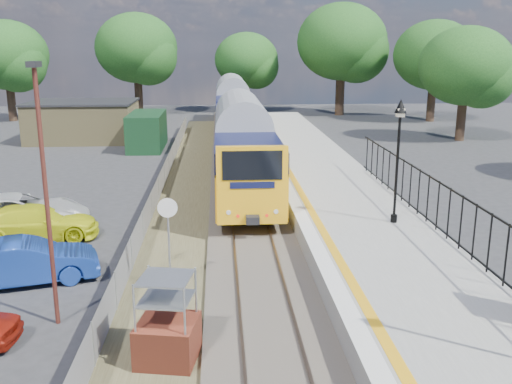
{
  "coord_description": "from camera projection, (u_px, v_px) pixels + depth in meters",
  "views": [
    {
      "loc": [
        -1.2,
        -14.12,
        7.32
      ],
      "look_at": [
        0.14,
        6.61,
        2.0
      ],
      "focal_mm": 40.0,
      "sensor_mm": 36.0,
      "label": 1
    }
  ],
  "objects": [
    {
      "name": "victorian_lamp_north",
      "position": [
        399.0,
        132.0,
        20.61
      ],
      "size": [
        0.44,
        0.44,
        4.6
      ],
      "color": "black",
      "rests_on": "platform"
    },
    {
      "name": "wire_fence",
      "position": [
        156.0,
        194.0,
        26.73
      ],
      "size": [
        0.06,
        52.0,
        1.2
      ],
      "color": "#999EA3",
      "rests_on": "ground"
    },
    {
      "name": "car_white",
      "position": [
        17.0,
        214.0,
        22.94
      ],
      "size": [
        6.12,
        3.89,
        1.57
      ],
      "primitive_type": "imported",
      "rotation": [
        0.0,
        0.0,
        1.81
      ],
      "color": "silver",
      "rests_on": "ground"
    },
    {
      "name": "brick_plinth",
      "position": [
        167.0,
        321.0,
        13.39
      ],
      "size": [
        1.59,
        1.59,
        2.2
      ],
      "rotation": [
        0.0,
        0.0,
        -0.18
      ],
      "color": "brown",
      "rests_on": "ground"
    },
    {
      "name": "palisade_fence",
      "position": [
        471.0,
        229.0,
        17.66
      ],
      "size": [
        0.12,
        26.0,
        2.0
      ],
      "color": "black",
      "rests_on": "platform"
    },
    {
      "name": "platform",
      "position": [
        352.0,
        219.0,
        23.43
      ],
      "size": [
        5.0,
        70.0,
        0.9
      ],
      "primitive_type": "cube",
      "color": "gray",
      "rests_on": "ground"
    },
    {
      "name": "train",
      "position": [
        236.0,
        117.0,
        41.09
      ],
      "size": [
        2.82,
        40.83,
        3.51
      ],
      "color": "#FBB016",
      "rests_on": "ground"
    },
    {
      "name": "speed_sign",
      "position": [
        168.0,
        228.0,
        17.09
      ],
      "size": [
        0.6,
        0.11,
        2.97
      ],
      "rotation": [
        0.0,
        0.0,
        0.03
      ],
      "color": "#999EA3",
      "rests_on": "ground"
    },
    {
      "name": "platform_edge",
      "position": [
        303.0,
        209.0,
        23.19
      ],
      "size": [
        0.9,
        70.0,
        0.01
      ],
      "color": "silver",
      "rests_on": "platform"
    },
    {
      "name": "tree_line",
      "position": [
        245.0,
        54.0,
        54.59
      ],
      "size": [
        56.8,
        43.8,
        11.88
      ],
      "color": "#332319",
      "rests_on": "ground"
    },
    {
      "name": "car_blue",
      "position": [
        27.0,
        262.0,
        18.0
      ],
      "size": [
        4.6,
        2.66,
        1.43
      ],
      "primitive_type": "imported",
      "rotation": [
        0.0,
        0.0,
        1.85
      ],
      "color": "navy",
      "rests_on": "ground"
    },
    {
      "name": "carpark_lamp",
      "position": [
        45.0,
        181.0,
        14.55
      ],
      "size": [
        0.25,
        0.5,
        6.97
      ],
      "color": "#55241C",
      "rests_on": "ground"
    },
    {
      "name": "outbuilding",
      "position": [
        95.0,
        123.0,
        44.65
      ],
      "size": [
        10.8,
        10.1,
        3.12
      ],
      "color": "#918252",
      "rests_on": "ground"
    },
    {
      "name": "car_yellow",
      "position": [
        36.0,
        223.0,
        22.1
      ],
      "size": [
        4.93,
        2.59,
        1.36
      ],
      "primitive_type": "imported",
      "rotation": [
        0.0,
        0.0,
        1.72
      ],
      "color": "yellow",
      "rests_on": "ground"
    },
    {
      "name": "ground",
      "position": [
        266.0,
        323.0,
        15.54
      ],
      "size": [
        120.0,
        120.0,
        0.0
      ],
      "primitive_type": "plane",
      "color": "#2D2D30",
      "rests_on": "ground"
    },
    {
      "name": "track_bed",
      "position": [
        237.0,
        217.0,
        24.84
      ],
      "size": [
        5.9,
        80.0,
        0.29
      ],
      "color": "#473F38",
      "rests_on": "ground"
    }
  ]
}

